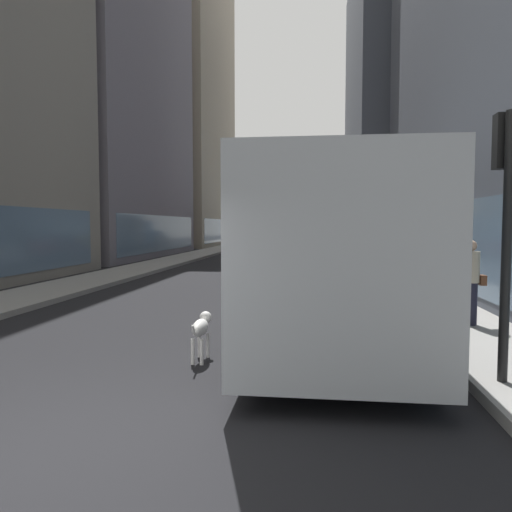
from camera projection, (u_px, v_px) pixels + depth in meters
The scene contains 15 objects.
ground_plane at pixel (284, 251), 39.10m from camera, with size 120.00×120.00×0.00m, color black.
sidewalk_left at pixel (216, 250), 39.79m from camera, with size 2.40×110.00×0.15m, color gray.
sidewalk_right at pixel (354, 251), 38.40m from camera, with size 2.40×110.00×0.15m, color gray.
building_left_mid at pixel (104, 68), 32.48m from camera, with size 8.04×17.05×25.78m.
building_left_far at pixel (182, 91), 51.71m from camera, with size 8.56×18.21×33.49m.
building_right_far at pixel (415, 103), 44.99m from camera, with size 11.84×20.51×27.45m.
transit_bus at pixel (327, 241), 10.60m from camera, with size 2.78×11.53×3.05m.
car_yellow_taxi at pixel (317, 240), 44.12m from camera, with size 1.93×4.48×1.62m.
car_red_coupe at pixel (256, 246), 30.22m from camera, with size 1.74×4.39×1.62m.
car_grey_wagon at pixel (278, 238), 49.23m from camera, with size 1.78×4.78×1.62m.
car_black_suv at pixel (318, 243), 34.84m from camera, with size 1.73×3.98×1.62m.
box_truck at pixel (272, 231), 41.57m from camera, with size 2.30×7.50×3.05m.
dalmatian_dog at pixel (201, 328), 7.53m from camera, with size 0.22×0.96×0.72m.
pedestrian_with_handbag at pixel (471, 282), 9.46m from camera, with size 0.45×0.34×1.69m.
traffic_light_near at pixel (505, 201), 5.99m from camera, with size 0.24×0.41×3.40m.
Camera 1 is at (2.51, -4.03, 2.13)m, focal length 33.38 mm.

